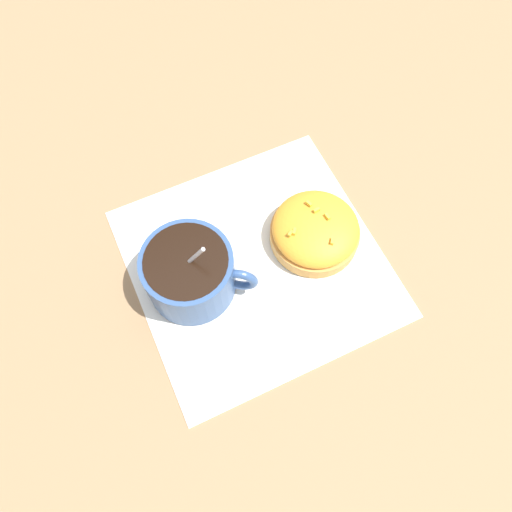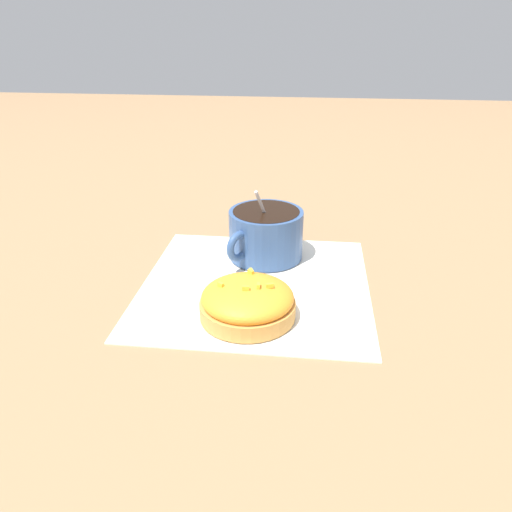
# 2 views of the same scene
# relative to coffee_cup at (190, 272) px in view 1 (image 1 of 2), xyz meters

# --- Properties ---
(ground_plane) EXTENTS (3.00, 3.00, 0.00)m
(ground_plane) POSITION_rel_coffee_cup_xyz_m (-0.07, 0.00, -0.04)
(ground_plane) COLOR #93704C
(paper_napkin) EXTENTS (0.27, 0.26, 0.00)m
(paper_napkin) POSITION_rel_coffee_cup_xyz_m (-0.07, 0.00, -0.04)
(paper_napkin) COLOR white
(paper_napkin) RESTS_ON ground_plane
(coffee_cup) EXTENTS (0.11, 0.09, 0.09)m
(coffee_cup) POSITION_rel_coffee_cup_xyz_m (0.00, 0.00, 0.00)
(coffee_cup) COLOR #335184
(coffee_cup) RESTS_ON paper_napkin
(frosted_pastry) EXTENTS (0.10, 0.10, 0.04)m
(frosted_pastry) POSITION_rel_coffee_cup_xyz_m (-0.14, 0.00, -0.02)
(frosted_pastry) COLOR #D19347
(frosted_pastry) RESTS_ON paper_napkin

